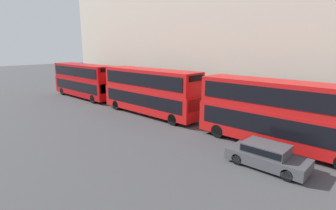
# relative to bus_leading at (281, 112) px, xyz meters

# --- Properties ---
(bus_leading) EXTENTS (2.59, 11.15, 4.45)m
(bus_leading) POSITION_rel_bus_leading_xyz_m (0.00, 0.00, 0.00)
(bus_leading) COLOR red
(bus_leading) RESTS_ON ground
(bus_second_in_queue) EXTENTS (2.59, 11.34, 4.47)m
(bus_second_in_queue) POSITION_rel_bus_leading_xyz_m (0.00, 12.54, 0.01)
(bus_second_in_queue) COLOR red
(bus_second_in_queue) RESTS_ON ground
(bus_third_in_queue) EXTENTS (2.59, 11.12, 4.32)m
(bus_third_in_queue) POSITION_rel_bus_leading_xyz_m (0.00, 25.17, -0.07)
(bus_third_in_queue) COLOR #B20C0F
(bus_third_in_queue) RESTS_ON ground
(car_dark_sedan) EXTENTS (1.82, 4.34, 1.36)m
(car_dark_sedan) POSITION_rel_bus_leading_xyz_m (-3.40, -0.66, -1.73)
(car_dark_sedan) COLOR #47474C
(car_dark_sedan) RESTS_ON ground
(pedestrian) EXTENTS (0.36, 0.36, 1.60)m
(pedestrian) POSITION_rel_bus_leading_xyz_m (2.59, 1.04, -1.71)
(pedestrian) COLOR #26262D
(pedestrian) RESTS_ON ground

